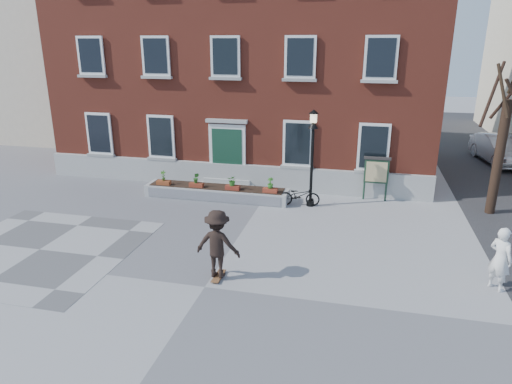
% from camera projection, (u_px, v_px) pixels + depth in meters
% --- Properties ---
extents(ground, '(100.00, 100.00, 0.00)m').
position_uv_depth(ground, '(205.00, 287.00, 12.52)').
color(ground, gray).
rests_on(ground, ground).
extents(checker_patch, '(6.00, 6.00, 0.01)m').
position_uv_depth(checker_patch, '(40.00, 250.00, 14.75)').
color(checker_patch, '#515153').
rests_on(checker_patch, ground).
extents(distant_building, '(10.00, 12.00, 13.00)m').
position_uv_depth(distant_building, '(58.00, 40.00, 32.89)').
color(distant_building, beige).
rests_on(distant_building, ground).
extents(bicycle, '(1.74, 0.81, 0.88)m').
position_uv_depth(bicycle, '(299.00, 195.00, 18.59)').
color(bicycle, black).
rests_on(bicycle, ground).
extents(parked_car, '(2.42, 4.92, 1.55)m').
position_uv_depth(parked_car, '(500.00, 149.00, 25.04)').
color(parked_car, silver).
rests_on(parked_car, ground).
extents(bystander, '(0.75, 0.78, 1.80)m').
position_uv_depth(bystander, '(500.00, 259.00, 12.15)').
color(bystander, white).
rests_on(bystander, ground).
extents(brick_building, '(18.40, 10.85, 12.60)m').
position_uv_depth(brick_building, '(253.00, 44.00, 23.88)').
color(brick_building, brown).
rests_on(brick_building, ground).
extents(planter_assembly, '(6.20, 1.12, 1.15)m').
position_uv_depth(planter_assembly, '(217.00, 192.00, 19.48)').
color(planter_assembly, '#B6B5B1').
rests_on(planter_assembly, ground).
extents(bare_tree, '(1.83, 1.83, 6.16)m').
position_uv_depth(bare_tree, '(501.00, 143.00, 17.06)').
color(bare_tree, '#312016').
rests_on(bare_tree, ground).
extents(lamp_post, '(0.40, 0.40, 3.93)m').
position_uv_depth(lamp_post, '(312.00, 145.00, 17.92)').
color(lamp_post, black).
rests_on(lamp_post, ground).
extents(notice_board, '(1.10, 0.16, 1.87)m').
position_uv_depth(notice_board, '(376.00, 171.00, 18.99)').
color(notice_board, '#1C3826').
rests_on(notice_board, ground).
extents(skateboarder, '(1.31, 0.80, 2.05)m').
position_uv_depth(skateboarder, '(218.00, 244.00, 12.67)').
color(skateboarder, brown).
rests_on(skateboarder, ground).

